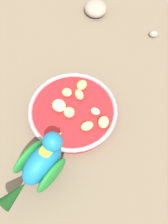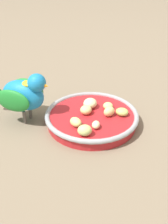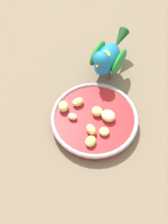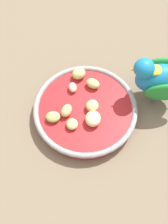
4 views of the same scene
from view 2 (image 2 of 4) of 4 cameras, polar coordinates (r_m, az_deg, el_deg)
name	(u,v)px [view 2 (image 2 of 4)]	position (r m, az deg, el deg)	size (l,w,h in m)	color
ground_plane	(83,125)	(0.68, -0.29, -2.72)	(4.00, 4.00, 0.00)	#756651
feeding_bowl	(92,118)	(0.67, 1.69, -1.32)	(0.22, 0.22, 0.03)	#AD1E23
apple_piece_0	(96,125)	(0.62, 2.43, -2.61)	(0.02, 0.02, 0.02)	beige
apple_piece_1	(85,130)	(0.59, 0.14, -3.74)	(0.03, 0.03, 0.02)	#C6D17A
apple_piece_2	(90,103)	(0.69, 1.24, 1.78)	(0.04, 0.03, 0.02)	beige
apple_piece_3	(109,111)	(0.66, 5.13, 0.10)	(0.03, 0.02, 0.02)	#E5C67F
apple_piece_4	(86,110)	(0.67, 0.39, 0.44)	(0.03, 0.03, 0.02)	#E5C67F
apple_piece_5	(108,106)	(0.69, 4.89, 1.25)	(0.03, 0.02, 0.02)	#C6D17A
apple_piece_6	(122,112)	(0.67, 7.74, 0.03)	(0.03, 0.03, 0.02)	#B2CC66
apple_piece_7	(76,122)	(0.62, -1.69, -2.06)	(0.03, 0.02, 0.02)	#C6D17A
parrot	(22,93)	(0.67, -12.54, 3.76)	(0.16, 0.14, 0.13)	#59544C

